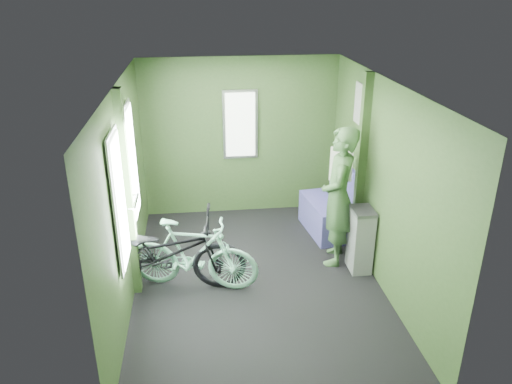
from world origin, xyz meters
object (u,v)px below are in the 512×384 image
at_px(bench_seat, 329,212).
at_px(bicycle_mint, 194,288).
at_px(passenger, 338,197).
at_px(waste_box, 361,240).
at_px(bicycle_black, 169,288).

bearing_deg(bench_seat, bicycle_mint, -154.77).
distance_m(bicycle_mint, passenger, 2.00).
bearing_deg(passenger, bench_seat, -170.79).
xyz_separation_m(passenger, waste_box, (0.23, -0.25, -0.46)).
bearing_deg(bicycle_black, bench_seat, -56.14).
xyz_separation_m(bicycle_mint, waste_box, (1.99, 0.19, 0.40)).
bearing_deg(passenger, waste_box, 60.89).
bearing_deg(waste_box, bicycle_black, -176.26).
height_order(bicycle_black, bicycle_mint, bicycle_black).
height_order(waste_box, bench_seat, bench_seat).
bearing_deg(waste_box, passenger, 132.83).
xyz_separation_m(bicycle_black, bench_seat, (2.17, 1.16, 0.29)).
relative_size(bicycle_black, waste_box, 2.22).
relative_size(bicycle_mint, passenger, 0.86).
height_order(bicycle_black, bench_seat, bench_seat).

